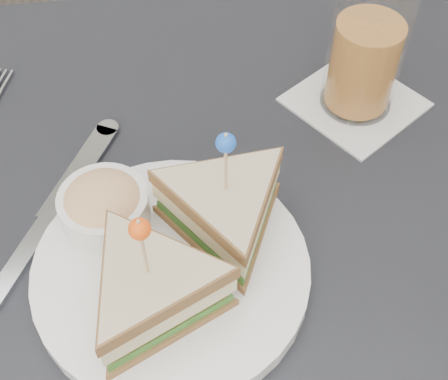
# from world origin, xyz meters

# --- Properties ---
(table) EXTENTS (0.80, 0.80, 0.75)m
(table) POSITION_xyz_m (0.00, 0.00, 0.67)
(table) COLOR black
(table) RESTS_ON ground
(plate_meal) EXTENTS (0.29, 0.27, 0.15)m
(plate_meal) POSITION_xyz_m (-0.04, -0.04, 0.79)
(plate_meal) COLOR white
(plate_meal) RESTS_ON table
(cutlery_knife) EXTENTS (0.13, 0.23, 0.01)m
(cutlery_knife) POSITION_xyz_m (-0.16, 0.04, 0.75)
(cutlery_knife) COLOR silver
(cutlery_knife) RESTS_ON table
(drink_set) EXTENTS (0.18, 0.18, 0.16)m
(drink_set) POSITION_xyz_m (0.18, 0.16, 0.82)
(drink_set) COLOR silver
(drink_set) RESTS_ON table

